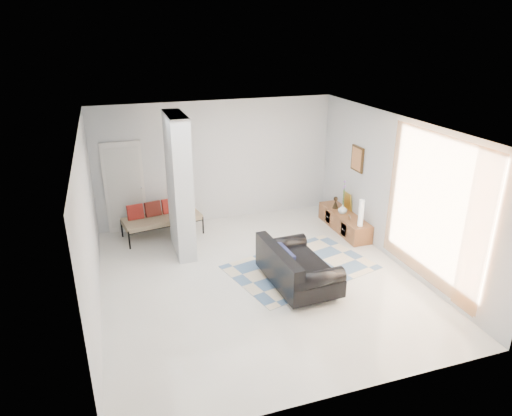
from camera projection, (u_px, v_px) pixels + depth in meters
name	position (u px, v px, depth m)	size (l,w,h in m)	color
floor	(259.00, 279.00, 8.33)	(6.00, 6.00, 0.00)	beige
ceiling	(259.00, 126.00, 7.29)	(6.00, 6.00, 0.00)	white
wall_back	(217.00, 162.00, 10.46)	(6.00, 6.00, 0.00)	silver
wall_front	(343.00, 300.00, 5.16)	(6.00, 6.00, 0.00)	silver
wall_left	(90.00, 228.00, 7.01)	(6.00, 6.00, 0.00)	silver
wall_right	(397.00, 191.00, 8.61)	(6.00, 6.00, 0.00)	silver
partition_column	(179.00, 186.00, 8.90)	(0.35, 1.20, 2.80)	silver
hallway_door	(125.00, 188.00, 9.95)	(0.85, 0.06, 2.04)	white
curtain	(433.00, 211.00, 7.55)	(2.55, 2.55, 0.00)	orange
wall_art	(357.00, 159.00, 9.78)	(0.04, 0.45, 0.55)	#3B2510
media_console	(344.00, 222.00, 10.26)	(0.45, 1.71, 0.80)	brown
loveseat	(295.00, 268.00, 8.00)	(1.07, 1.71, 0.76)	silver
daybed	(160.00, 217.00, 9.94)	(1.76, 0.97, 0.77)	black
area_rug	(300.00, 267.00, 8.72)	(2.62, 1.75, 0.01)	beige
cylinder_lamp	(361.00, 213.00, 9.46)	(0.11, 0.11, 0.57)	silver
bronze_figurine	(336.00, 203.00, 10.45)	(0.14, 0.14, 0.27)	black
vase	(343.00, 209.00, 10.16)	(0.20, 0.20, 0.21)	white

